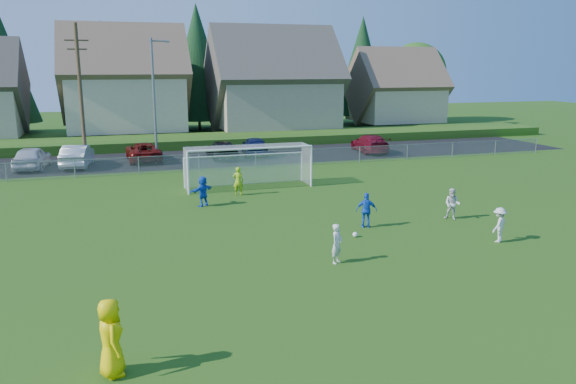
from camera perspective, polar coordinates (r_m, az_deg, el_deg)
name	(u,v)px	position (r m, az deg, el deg)	size (l,w,h in m)	color
ground	(360,284)	(19.01, 7.33, -9.21)	(160.00, 160.00, 0.00)	#193D0C
asphalt_lot	(214,157)	(44.68, -7.52, 3.50)	(60.00, 60.00, 0.00)	black
grass_embankment	(199,141)	(51.95, -8.98, 5.17)	(70.00, 6.00, 0.80)	#1E420F
soccer_ball	(355,235)	(23.88, 6.84, -4.32)	(0.22, 0.22, 0.22)	white
referee	(111,338)	(13.96, -17.58, -13.93)	(0.92, 0.60, 1.88)	yellow
player_white_a	(337,244)	(20.57, 4.99, -5.25)	(0.54, 0.35, 1.47)	silver
player_white_b	(452,204)	(27.35, 16.35, -1.18)	(0.72, 0.56, 1.48)	silver
player_white_c	(499,225)	(24.50, 20.66, -3.14)	(0.93, 0.54, 1.44)	silver
player_blue_a	(366,210)	(25.18, 7.97, -1.85)	(0.92, 0.39, 1.58)	blue
player_blue_b	(203,191)	(29.10, -8.65, 0.09)	(1.45, 0.46, 1.56)	blue
goalkeeper	(238,181)	(31.31, -5.08, 1.11)	(0.59, 0.38, 1.60)	#92C316
car_a	(32,158)	(43.14, -24.58, 3.19)	(1.89, 4.69, 1.60)	#B9BDC2
car_b	(77,156)	(42.79, -20.62, 3.46)	(1.69, 4.84, 1.59)	silver
car_c	(143,152)	(44.00, -14.47, 3.99)	(2.36, 5.11, 1.42)	#640E0B
car_d	(222,150)	(43.98, -6.71, 4.27)	(1.91, 4.70, 1.36)	black
car_e	(255,146)	(45.37, -3.42, 4.69)	(1.80, 4.49, 1.53)	#141C48
car_g	(370,143)	(47.46, 8.32, 4.90)	(2.08, 5.11, 1.48)	maroon
soccer_goal	(247,160)	(33.34, -4.15, 3.28)	(7.42, 1.90, 2.50)	white
chainlink_fence	(228,161)	(39.24, -6.14, 3.18)	(52.06, 0.06, 1.20)	gray
streetlight	(155,97)	(42.14, -13.39, 9.33)	(1.38, 0.18, 9.00)	slate
utility_pole	(81,93)	(43.06, -20.32, 9.37)	(1.60, 0.26, 10.00)	#473321
houses_row	(205,63)	(59.20, -8.40, 12.82)	(53.90, 11.45, 13.27)	tan
tree_row	(188,67)	(65.27, -10.11, 12.36)	(65.98, 12.36, 13.80)	#382616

